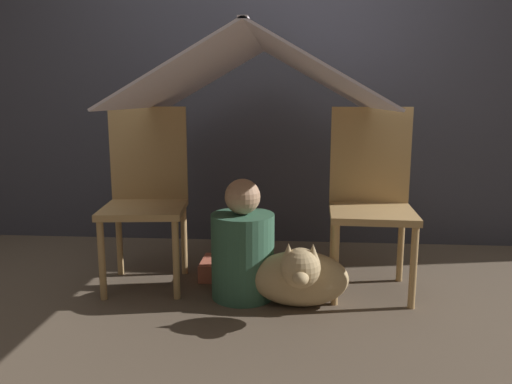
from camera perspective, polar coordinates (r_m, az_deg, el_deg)
The scene contains 8 objects.
ground_plane at distance 2.63m, azimuth -0.36°, elevation -12.65°, with size 8.80×8.80×0.00m, color brown.
wall_back at distance 3.60m, azimuth 1.22°, elevation 14.01°, with size 7.00×0.05×2.50m.
chair_left at distance 2.87m, azimuth -12.42°, elevation 0.27°, with size 0.49×0.49×0.99m.
chair_right at distance 2.78m, azimuth 12.99°, elevation -0.09°, with size 0.46×0.46×0.99m.
sheet_canopy at distance 2.63m, azimuth -0.00°, elevation 13.55°, with size 1.24×1.35×0.36m.
person_front at distance 2.64m, azimuth -1.52°, elevation -6.54°, with size 0.33×0.33×0.64m.
dog at distance 2.52m, azimuth 5.03°, elevation -9.62°, with size 0.49×0.43×0.38m.
floor_cushion at distance 2.99m, azimuth -3.01°, elevation -8.70°, with size 0.33×0.27×0.10m.
Camera 1 is at (0.20, -2.41, 1.04)m, focal length 35.00 mm.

